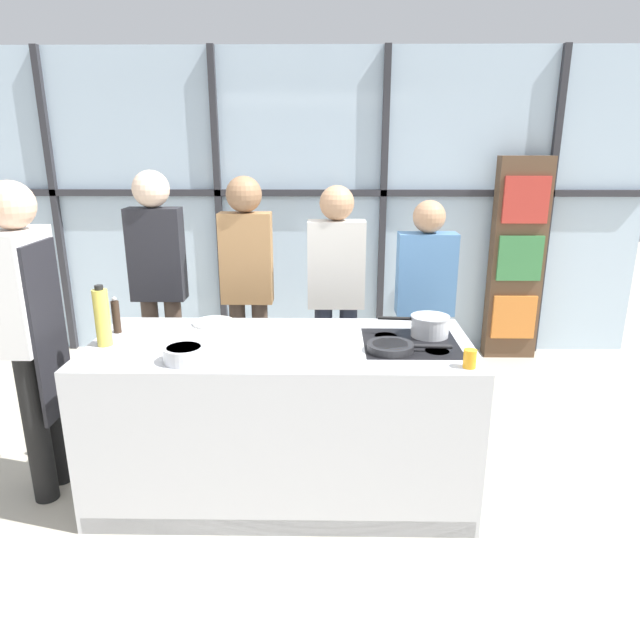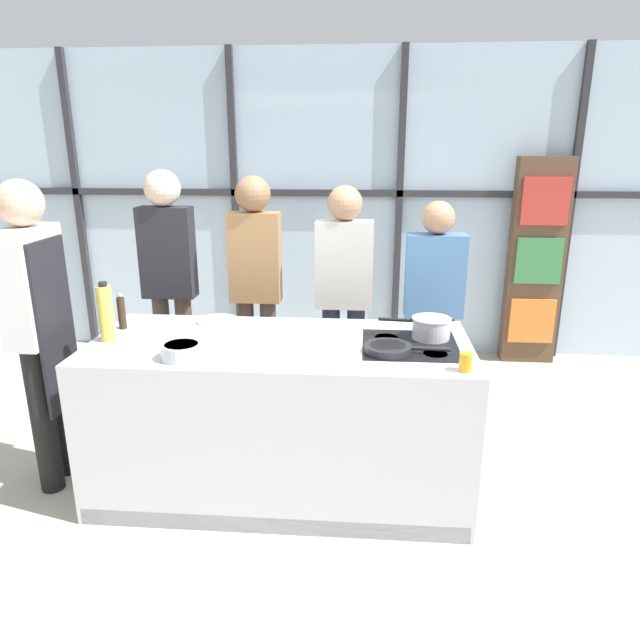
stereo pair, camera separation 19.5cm
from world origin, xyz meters
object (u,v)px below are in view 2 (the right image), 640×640
(juice_glass_near, at_px, (466,362))
(spectator_far_right, at_px, (433,300))
(white_plate, at_px, (218,320))
(spectator_far_left, at_px, (169,274))
(chef, at_px, (38,317))
(frying_pan, at_px, (389,348))
(oil_bottle, at_px, (106,313))
(saucepan, at_px, (431,327))
(pepper_grinder, at_px, (122,312))
(spectator_center_right, at_px, (344,288))
(spectator_center_left, at_px, (256,278))
(mixing_bowl, at_px, (182,351))

(juice_glass_near, bearing_deg, spectator_far_right, 90.25)
(juice_glass_near, bearing_deg, white_plate, 153.59)
(spectator_far_left, bearing_deg, chef, 67.91)
(frying_pan, distance_m, oil_bottle, 1.57)
(chef, bearing_deg, frying_pan, 87.59)
(saucepan, height_order, white_plate, saucepan)
(chef, bearing_deg, pepper_grinder, 116.93)
(spectator_center_right, bearing_deg, chef, 31.13)
(spectator_center_right, height_order, saucepan, spectator_center_right)
(chef, distance_m, spectator_far_right, 2.53)
(frying_pan, bearing_deg, saucepan, 46.25)
(chef, xyz_separation_m, pepper_grinder, (0.40, 0.20, -0.02))
(frying_pan, distance_m, white_plate, 1.14)
(chef, distance_m, spectator_center_left, 1.46)
(mixing_bowl, relative_size, pepper_grinder, 0.97)
(spectator_far_right, bearing_deg, oil_bottle, 28.40)
(saucepan, distance_m, pepper_grinder, 1.81)
(spectator_center_right, height_order, pepper_grinder, spectator_center_right)
(spectator_center_left, distance_m, frying_pan, 1.44)
(spectator_far_right, height_order, saucepan, spectator_far_right)
(chef, bearing_deg, mixing_bowl, 74.17)
(spectator_center_left, xyz_separation_m, white_plate, (-0.12, -0.64, -0.13))
(spectator_far_left, xyz_separation_m, white_plate, (0.51, -0.64, -0.14))
(spectator_far_right, relative_size, oil_bottle, 4.77)
(mixing_bowl, bearing_deg, spectator_far_left, 110.99)
(saucepan, bearing_deg, frying_pan, -133.75)
(pepper_grinder, distance_m, juice_glass_near, 2.00)
(spectator_far_left, bearing_deg, oil_bottle, 89.67)
(mixing_bowl, height_order, juice_glass_near, juice_glass_near)
(saucepan, height_order, pepper_grinder, pepper_grinder)
(saucepan, height_order, mixing_bowl, saucepan)
(white_plate, bearing_deg, spectator_far_left, 128.83)
(spectator_far_left, height_order, pepper_grinder, spectator_far_left)
(spectator_far_right, xyz_separation_m, pepper_grinder, (-1.92, -0.82, 0.10))
(spectator_far_right, relative_size, pepper_grinder, 7.42)
(spectator_far_right, xyz_separation_m, juice_glass_near, (0.01, -1.33, 0.05))
(chef, relative_size, spectator_center_left, 1.02)
(spectator_far_right, distance_m, frying_pan, 1.15)
(spectator_center_right, height_order, oil_bottle, spectator_center_right)
(spectator_center_right, height_order, mixing_bowl, spectator_center_right)
(spectator_center_left, distance_m, spectator_far_right, 1.28)
(oil_bottle, bearing_deg, saucepan, 5.86)
(spectator_far_left, distance_m, spectator_center_right, 1.27)
(white_plate, xyz_separation_m, juice_glass_near, (1.40, -0.70, 0.04))
(chef, relative_size, frying_pan, 4.02)
(spectator_center_left, bearing_deg, chef, 44.13)
(white_plate, relative_size, mixing_bowl, 1.22)
(spectator_center_right, distance_m, spectator_far_right, 0.64)
(white_plate, bearing_deg, frying_pan, -23.96)
(spectator_far_right, relative_size, mixing_bowl, 7.67)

